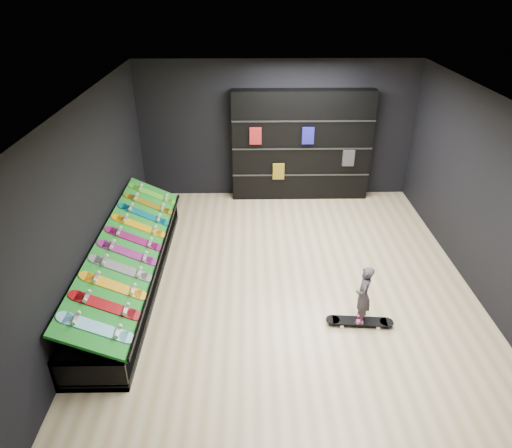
{
  "coord_description": "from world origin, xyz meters",
  "views": [
    {
      "loc": [
        -0.6,
        -6.17,
        4.54
      ],
      "look_at": [
        -0.5,
        0.2,
        1.0
      ],
      "focal_mm": 32.0,
      "sensor_mm": 36.0,
      "label": 1
    }
  ],
  "objects_px": {
    "back_shelving": "(301,146)",
    "child": "(362,305)",
    "floor_skateboard": "(359,323)",
    "display_rack": "(131,271)"
  },
  "relations": [
    {
      "from": "display_rack",
      "to": "back_shelving",
      "type": "distance_m",
      "value": 4.64
    },
    {
      "from": "child",
      "to": "floor_skateboard",
      "type": "bearing_deg",
      "value": 180.0
    },
    {
      "from": "back_shelving",
      "to": "floor_skateboard",
      "type": "distance_m",
      "value": 4.57
    },
    {
      "from": "display_rack",
      "to": "floor_skateboard",
      "type": "height_order",
      "value": "display_rack"
    },
    {
      "from": "back_shelving",
      "to": "child",
      "type": "distance_m",
      "value": 4.5
    },
    {
      "from": "back_shelving",
      "to": "floor_skateboard",
      "type": "bearing_deg",
      "value": -84.14
    },
    {
      "from": "display_rack",
      "to": "back_shelving",
      "type": "bearing_deg",
      "value": 47.04
    },
    {
      "from": "display_rack",
      "to": "child",
      "type": "distance_m",
      "value": 3.71
    },
    {
      "from": "floor_skateboard",
      "to": "child",
      "type": "xyz_separation_m",
      "value": [
        0.0,
        0.0,
        0.32
      ]
    },
    {
      "from": "floor_skateboard",
      "to": "display_rack",
      "type": "bearing_deg",
      "value": 167.86
    }
  ]
}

